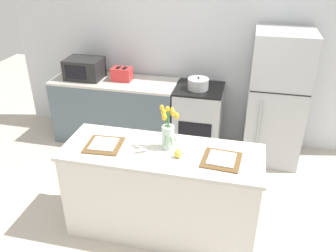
% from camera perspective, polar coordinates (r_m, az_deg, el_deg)
% --- Properties ---
extents(ground_plane, '(10.00, 10.00, 0.00)m').
position_cam_1_polar(ground_plane, '(3.72, -0.91, -15.97)').
color(ground_plane, beige).
extents(back_wall, '(5.20, 0.08, 2.70)m').
position_cam_1_polar(back_wall, '(4.80, 4.89, 13.04)').
color(back_wall, silver).
rests_on(back_wall, ground_plane).
extents(kitchen_island, '(1.80, 0.66, 0.91)m').
position_cam_1_polar(kitchen_island, '(3.42, -0.97, -10.46)').
color(kitchen_island, silver).
rests_on(kitchen_island, ground_plane).
extents(back_counter, '(1.68, 0.60, 0.89)m').
position_cam_1_polar(back_counter, '(5.01, -8.32, 2.48)').
color(back_counter, slate).
rests_on(back_counter, ground_plane).
extents(stove_range, '(0.60, 0.61, 0.89)m').
position_cam_1_polar(stove_range, '(4.74, 4.90, 1.11)').
color(stove_range, '#B2B5B7').
rests_on(stove_range, ground_plane).
extents(refrigerator, '(0.68, 0.67, 1.67)m').
position_cam_1_polar(refrigerator, '(4.56, 17.00, 4.16)').
color(refrigerator, '#B7BABC').
rests_on(refrigerator, ground_plane).
extents(flower_vase, '(0.17, 0.17, 0.42)m').
position_cam_1_polar(flower_vase, '(3.12, 0.02, -1.02)').
color(flower_vase, silver).
rests_on(flower_vase, kitchen_island).
extents(pear_figurine, '(0.07, 0.07, 0.11)m').
position_cam_1_polar(pear_figurine, '(3.04, 1.62, -4.39)').
color(pear_figurine, '#E5CC4C').
rests_on(pear_figurine, kitchen_island).
extents(plate_setting_left, '(0.34, 0.34, 0.02)m').
position_cam_1_polar(plate_setting_left, '(3.28, -10.25, -2.97)').
color(plate_setting_left, brown).
rests_on(plate_setting_left, kitchen_island).
extents(plate_setting_right, '(0.34, 0.34, 0.02)m').
position_cam_1_polar(plate_setting_right, '(3.06, 8.58, -5.33)').
color(plate_setting_right, brown).
rests_on(plate_setting_right, kitchen_island).
extents(toaster, '(0.28, 0.18, 0.17)m').
position_cam_1_polar(toaster, '(4.80, -7.43, 8.26)').
color(toaster, red).
rests_on(toaster, back_counter).
extents(cooking_pot, '(0.27, 0.27, 0.16)m').
position_cam_1_polar(cooking_pot, '(4.49, 4.86, 6.77)').
color(cooking_pot, '#B2B5B7').
rests_on(cooking_pot, stove_range).
extents(microwave, '(0.48, 0.37, 0.27)m').
position_cam_1_polar(microwave, '(4.95, -13.28, 8.97)').
color(microwave, black).
rests_on(microwave, back_counter).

